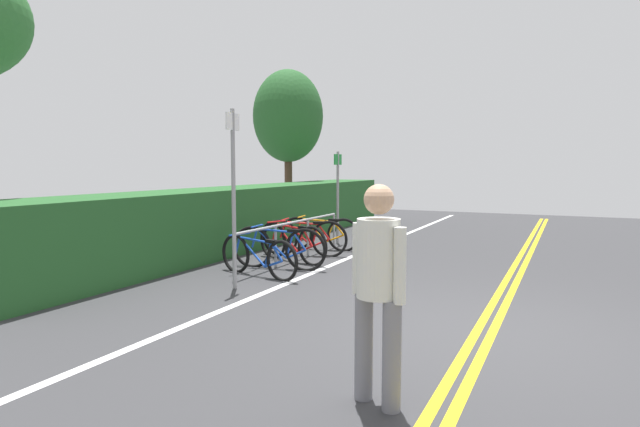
% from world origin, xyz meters
% --- Properties ---
extents(ground_plane, '(29.79, 11.66, 0.05)m').
position_xyz_m(ground_plane, '(0.00, 0.00, -0.03)').
color(ground_plane, '#353538').
extents(centre_line_yellow_inner, '(26.81, 0.10, 0.00)m').
position_xyz_m(centre_line_yellow_inner, '(0.00, -0.08, 0.00)').
color(centre_line_yellow_inner, gold).
rests_on(centre_line_yellow_inner, ground_plane).
extents(centre_line_yellow_outer, '(26.81, 0.10, 0.00)m').
position_xyz_m(centre_line_yellow_outer, '(0.00, 0.08, 0.00)').
color(centre_line_yellow_outer, gold).
rests_on(centre_line_yellow_outer, ground_plane).
extents(bike_lane_stripe_white, '(26.81, 0.12, 0.00)m').
position_xyz_m(bike_lane_stripe_white, '(0.00, 3.07, 0.00)').
color(bike_lane_stripe_white, white).
rests_on(bike_lane_stripe_white, ground_plane).
extents(bike_rack, '(3.86, 0.05, 0.75)m').
position_xyz_m(bike_rack, '(2.84, 3.90, 0.55)').
color(bike_rack, '#9EA0A5').
rests_on(bike_rack, ground_plane).
extents(bicycle_0, '(0.58, 1.72, 0.69)m').
position_xyz_m(bicycle_0, '(1.41, 3.77, 0.32)').
color(bicycle_0, black).
rests_on(bicycle_0, ground_plane).
extents(bicycle_1, '(0.46, 1.76, 0.78)m').
position_xyz_m(bicycle_1, '(2.09, 3.78, 0.36)').
color(bicycle_1, black).
rests_on(bicycle_1, ground_plane).
extents(bicycle_2, '(0.68, 1.75, 0.76)m').
position_xyz_m(bicycle_2, '(2.81, 3.90, 0.36)').
color(bicycle_2, black).
rests_on(bicycle_2, ground_plane).
extents(bicycle_3, '(0.52, 1.72, 0.76)m').
position_xyz_m(bicycle_3, '(3.47, 3.97, 0.36)').
color(bicycle_3, black).
rests_on(bicycle_3, ground_plane).
extents(bicycle_4, '(0.46, 1.75, 0.74)m').
position_xyz_m(bicycle_4, '(4.28, 4.02, 0.35)').
color(bicycle_4, black).
rests_on(bicycle_4, ground_plane).
extents(pedestrian, '(0.32, 0.46, 1.66)m').
position_xyz_m(pedestrian, '(-2.15, 0.47, 0.95)').
color(pedestrian, slate).
rests_on(pedestrian, ground_plane).
extents(sign_post_near, '(0.36, 0.07, 2.60)m').
position_xyz_m(sign_post_near, '(0.51, 3.60, 1.54)').
color(sign_post_near, gray).
rests_on(sign_post_near, ground_plane).
extents(sign_post_far, '(0.36, 0.06, 2.11)m').
position_xyz_m(sign_post_far, '(5.24, 4.03, 1.28)').
color(sign_post_far, gray).
rests_on(sign_post_far, ground_plane).
extents(hedge_backdrop, '(12.81, 1.39, 1.32)m').
position_xyz_m(hedge_backdrop, '(4.34, 5.81, 0.66)').
color(hedge_backdrop, '#235626').
rests_on(hedge_backdrop, ground_plane).
extents(tree_mid, '(2.18, 2.18, 4.75)m').
position_xyz_m(tree_mid, '(8.73, 7.25, 3.30)').
color(tree_mid, '#473323').
rests_on(tree_mid, ground_plane).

